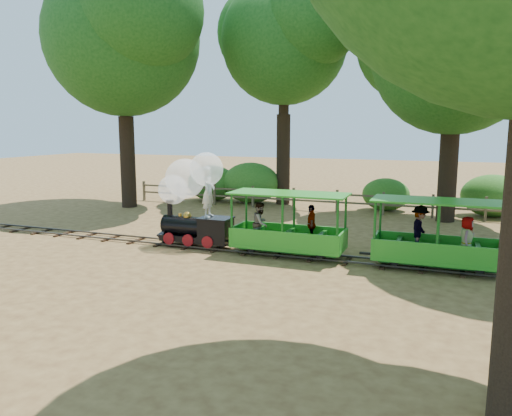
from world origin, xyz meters
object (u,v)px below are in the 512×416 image
(carriage_front, at_px, (286,230))
(fence, at_px, (315,198))
(carriage_rear, at_px, (436,240))
(locomotive, at_px, (191,193))

(carriage_front, xyz_separation_m, fence, (-1.18, 8.01, -0.19))
(carriage_rear, relative_size, fence, 0.19)
(locomotive, relative_size, carriage_rear, 0.89)
(locomotive, bearing_deg, carriage_front, -1.46)
(locomotive, distance_m, carriage_front, 3.28)
(locomotive, height_order, fence, locomotive)
(carriage_front, height_order, fence, carriage_front)
(locomotive, xyz_separation_m, carriage_front, (3.14, -0.08, -0.94))
(locomotive, relative_size, fence, 0.17)
(fence, bearing_deg, carriage_rear, -56.28)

